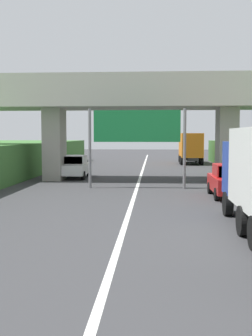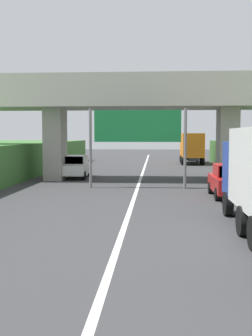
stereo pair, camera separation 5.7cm
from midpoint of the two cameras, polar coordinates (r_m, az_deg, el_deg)
The scene contains 6 objects.
lane_centre_stripe at distance 23.72m, azimuth 1.21°, elevation -3.31°, with size 0.20×91.90×0.01m, color white.
overpass_bridge at distance 30.08m, azimuth 1.78°, elevation 8.71°, with size 40.00×4.80×7.30m.
overhead_highway_sign at distance 25.36m, azimuth 1.41°, elevation 5.08°, with size 5.88×0.18×4.80m.
truck_orange at distance 48.36m, azimuth 8.62°, elevation 2.87°, with size 2.44×7.30×3.44m.
car_white at distance 31.83m, azimuth -6.93°, elevation 0.17°, with size 1.86×4.10×1.72m.
car_red at distance 22.42m, azimuth 13.73°, elevation -1.69°, with size 1.86×4.10×1.72m.
Camera 1 is at (1.01, 2.46, 3.19)m, focal length 45.15 mm.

